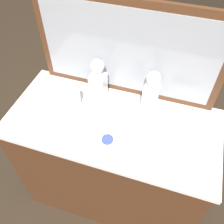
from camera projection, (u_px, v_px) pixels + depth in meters
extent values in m
plane|color=#2D2319|center=(112.00, 190.00, 2.02)|extent=(6.00, 6.00, 0.00)
cube|color=#472816|center=(112.00, 164.00, 1.69)|extent=(1.14, 0.54, 0.86)
cube|color=white|center=(112.00, 123.00, 1.36)|extent=(1.17, 0.56, 0.03)
cube|color=#472816|center=(127.00, 51.00, 1.30)|extent=(1.02, 0.03, 0.57)
cube|color=gray|center=(127.00, 53.00, 1.29)|extent=(0.94, 0.01, 0.49)
cube|color=white|center=(150.00, 99.00, 1.35)|extent=(0.08, 0.08, 0.17)
cube|color=#9E5619|center=(150.00, 103.00, 1.37)|extent=(0.07, 0.07, 0.10)
cylinder|color=white|center=(152.00, 86.00, 1.27)|extent=(0.05, 0.05, 0.03)
sphere|color=white|center=(154.00, 78.00, 1.23)|extent=(0.08, 0.08, 0.08)
cube|color=white|center=(98.00, 88.00, 1.40)|extent=(0.08, 0.08, 0.18)
cube|color=#9E5619|center=(99.00, 91.00, 1.42)|extent=(0.07, 0.07, 0.13)
cylinder|color=white|center=(98.00, 73.00, 1.32)|extent=(0.05, 0.05, 0.03)
sphere|color=white|center=(97.00, 66.00, 1.28)|extent=(0.08, 0.08, 0.08)
cylinder|color=white|center=(117.00, 117.00, 1.30)|extent=(0.08, 0.08, 0.10)
cylinder|color=silver|center=(117.00, 122.00, 1.34)|extent=(0.08, 0.08, 0.01)
cylinder|color=white|center=(74.00, 99.00, 1.39)|extent=(0.07, 0.07, 0.11)
cylinder|color=silver|center=(75.00, 104.00, 1.43)|extent=(0.07, 0.07, 0.01)
cube|color=#B7A88C|center=(174.00, 135.00, 1.28)|extent=(0.14, 0.05, 0.01)
cube|color=#B7B5AD|center=(174.00, 134.00, 1.27)|extent=(0.15, 0.06, 0.01)
cylinder|color=#33478C|center=(107.00, 139.00, 1.26)|extent=(0.06, 0.06, 0.01)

